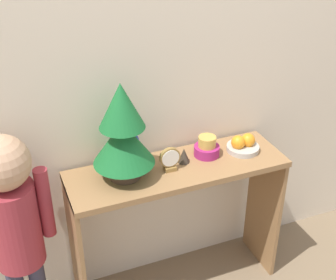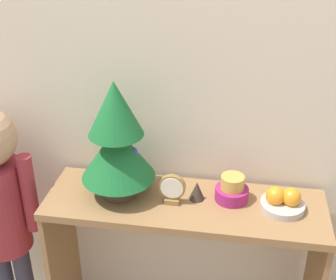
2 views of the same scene
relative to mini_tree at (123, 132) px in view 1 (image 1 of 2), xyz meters
name	(u,v)px [view 1 (image 1 of 2)]	position (x,y,z in m)	size (l,w,h in m)	color
back_wall	(161,52)	(0.25, 0.19, 0.26)	(7.00, 0.05, 2.50)	beige
console_table	(177,198)	(0.25, -0.02, -0.42)	(1.05, 0.33, 0.76)	olive
mini_tree	(123,132)	(0.00, 0.00, 0.00)	(0.28, 0.28, 0.46)	#4C3828
fruit_bowl	(243,145)	(0.61, 0.00, -0.20)	(0.16, 0.16, 0.09)	#B7B2A8
singing_bowl	(207,148)	(0.42, 0.03, -0.19)	(0.12, 0.12, 0.10)	#9E2366
desk_clock	(170,159)	(0.21, -0.03, -0.17)	(0.10, 0.04, 0.12)	olive
figurine	(184,155)	(0.30, 0.01, -0.19)	(0.06, 0.06, 0.07)	#382D23
child_figure	(13,216)	(-0.51, -0.02, -0.29)	(0.34, 0.23, 1.08)	#38384C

